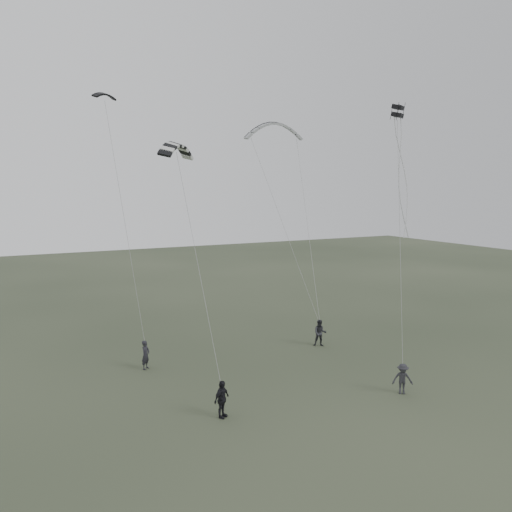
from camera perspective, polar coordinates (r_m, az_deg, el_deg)
name	(u,v)px	position (r m, az deg, el deg)	size (l,w,h in m)	color
ground	(285,396)	(27.79, 3.39, -15.64)	(140.00, 140.00, 0.00)	#2D3624
flyer_left	(146,355)	(31.91, -12.50, -10.97)	(0.65, 0.43, 1.79)	black
flyer_right	(320,333)	(35.79, 7.33, -8.72)	(0.92, 0.71, 1.89)	#28282D
flyer_center	(222,399)	(25.08, -3.93, -16.01)	(1.08, 0.45, 1.84)	black
flyer_far	(403,379)	(28.77, 16.40, -13.32)	(1.08, 0.62, 1.68)	#26262A
kite_dark_small	(104,94)	(33.57, -16.94, 17.29)	(1.52, 0.46, 0.50)	black
kite_pale_large	(274,124)	(39.71, 2.07, 14.88)	(4.52, 1.02, 1.81)	#9A9D9F
kite_striped	(176,144)	(28.05, -9.10, 12.50)	(2.87, 0.72, 1.14)	black
kite_box	(398,111)	(31.47, 15.89, 15.64)	(0.57, 0.57, 0.68)	black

